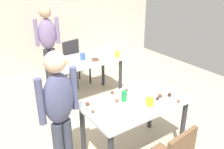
{
  "coord_description": "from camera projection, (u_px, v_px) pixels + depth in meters",
  "views": [
    {
      "loc": [
        -1.58,
        -2.06,
        2.15
      ],
      "look_at": [
        0.07,
        0.32,
        0.9
      ],
      "focal_mm": 39.13,
      "sensor_mm": 36.0,
      "label": 1
    }
  ],
  "objects": [
    {
      "name": "donut_far_2",
      "position": [
        95.0,
        59.0,
        4.07
      ],
      "size": [
        0.13,
        0.13,
        0.04
      ],
      "primitive_type": "torus",
      "color": "brown",
      "rests_on": "dining_table_far"
    },
    {
      "name": "wall_back",
      "position": [
        31.0,
        13.0,
        5.13
      ],
      "size": [
        6.4,
        0.1,
        2.6
      ],
      "primitive_type": "cube",
      "color": "beige",
      "rests_on": "ground_plane"
    },
    {
      "name": "cup_far_0",
      "position": [
        98.0,
        55.0,
        4.17
      ],
      "size": [
        0.08,
        0.08,
        0.12
      ],
      "primitive_type": "cylinder",
      "color": "white",
      "rests_on": "dining_table_far"
    },
    {
      "name": "pitcher_far",
      "position": [
        108.0,
        48.0,
        4.4
      ],
      "size": [
        0.1,
        0.1,
        0.21
      ],
      "primitive_type": "cylinder",
      "color": "white",
      "rests_on": "dining_table_far"
    },
    {
      "name": "cake_ball_7",
      "position": [
        179.0,
        101.0,
        2.78
      ],
      "size": [
        0.04,
        0.04,
        0.04
      ],
      "primitive_type": "sphere",
      "color": "brown",
      "rests_on": "dining_table_near"
    },
    {
      "name": "cake_ball_5",
      "position": [
        93.0,
        111.0,
        2.58
      ],
      "size": [
        0.04,
        0.04,
        0.04
      ],
      "primitive_type": "sphere",
      "color": "brown",
      "rests_on": "dining_table_near"
    },
    {
      "name": "person_adult_far",
      "position": [
        48.0,
        41.0,
        4.44
      ],
      "size": [
        0.46,
        0.24,
        1.58
      ],
      "color": "#28282D",
      "rests_on": "ground_plane"
    },
    {
      "name": "mixing_bowl",
      "position": [
        142.0,
        97.0,
        2.82
      ],
      "size": [
        0.17,
        0.17,
        0.08
      ],
      "primitive_type": "cylinder",
      "color": "white",
      "rests_on": "dining_table_near"
    },
    {
      "name": "donut_far_1",
      "position": [
        82.0,
        55.0,
        4.28
      ],
      "size": [
        0.11,
        0.11,
        0.03
      ],
      "primitive_type": "torus",
      "color": "white",
      "rests_on": "dining_table_far"
    },
    {
      "name": "cake_ball_4",
      "position": [
        112.0,
        92.0,
        2.97
      ],
      "size": [
        0.05,
        0.05,
        0.05
      ],
      "primitive_type": "sphere",
      "color": "brown",
      "rests_on": "dining_table_near"
    },
    {
      "name": "cake_ball_0",
      "position": [
        87.0,
        104.0,
        2.71
      ],
      "size": [
        0.05,
        0.05,
        0.05
      ],
      "primitive_type": "sphere",
      "color": "brown",
      "rests_on": "dining_table_near"
    },
    {
      "name": "cup_far_1",
      "position": [
        83.0,
        57.0,
        4.08
      ],
      "size": [
        0.09,
        0.09,
        0.12
      ],
      "primitive_type": "cylinder",
      "color": "#3351B2",
      "rests_on": "dining_table_far"
    },
    {
      "name": "soda_can",
      "position": [
        124.0,
        96.0,
        2.8
      ],
      "size": [
        0.07,
        0.07,
        0.12
      ],
      "primitive_type": "cylinder",
      "color": "#198438",
      "rests_on": "dining_table_near"
    },
    {
      "name": "cake_ball_8",
      "position": [
        126.0,
        90.0,
        3.04
      ],
      "size": [
        0.04,
        0.04,
        0.04
      ],
      "primitive_type": "sphere",
      "color": "brown",
      "rests_on": "dining_table_near"
    },
    {
      "name": "cup_near_2",
      "position": [
        134.0,
        108.0,
        2.58
      ],
      "size": [
        0.08,
        0.08,
        0.1
      ],
      "primitive_type": "cylinder",
      "color": "white",
      "rests_on": "dining_table_near"
    },
    {
      "name": "cup_far_2",
      "position": [
        52.0,
        58.0,
        4.03
      ],
      "size": [
        0.07,
        0.07,
        0.11
      ],
      "primitive_type": "cylinder",
      "color": "green",
      "rests_on": "dining_table_far"
    },
    {
      "name": "cup_near_1",
      "position": [
        124.0,
        110.0,
        2.55
      ],
      "size": [
        0.08,
        0.08,
        0.1
      ],
      "primitive_type": "cylinder",
      "color": "white",
      "rests_on": "dining_table_near"
    },
    {
      "name": "donut_far_0",
      "position": [
        65.0,
        62.0,
        3.94
      ],
      "size": [
        0.13,
        0.13,
        0.04
      ],
      "primitive_type": "torus",
      "color": "gold",
      "rests_on": "dining_table_far"
    },
    {
      "name": "fork_near",
      "position": [
        109.0,
        113.0,
        2.58
      ],
      "size": [
        0.17,
        0.02,
        0.01
      ],
      "primitive_type": "cube",
      "color": "silver",
      "rests_on": "dining_table_near"
    },
    {
      "name": "ground_plane",
      "position": [
        121.0,
        146.0,
        3.23
      ],
      "size": [
        6.4,
        6.4,
        0.0
      ],
      "primitive_type": "plane",
      "color": "tan"
    },
    {
      "name": "cup_far_3",
      "position": [
        117.0,
        54.0,
        4.21
      ],
      "size": [
        0.08,
        0.08,
        0.1
      ],
      "primitive_type": "cylinder",
      "color": "yellow",
      "rests_on": "dining_table_far"
    },
    {
      "name": "person_girl_near",
      "position": [
        60.0,
        110.0,
        2.36
      ],
      "size": [
        0.45,
        0.26,
        1.49
      ],
      "color": "#383D4C",
      "rests_on": "ground_plane"
    },
    {
      "name": "dining_table_near",
      "position": [
        135.0,
        109.0,
        2.86
      ],
      "size": [
        1.22,
        0.71,
        0.75
      ],
      "color": "silver",
      "rests_on": "ground_plane"
    },
    {
      "name": "cake_ball_1",
      "position": [
        170.0,
        95.0,
        2.91
      ],
      "size": [
        0.05,
        0.05,
        0.05
      ],
      "primitive_type": "sphere",
      "color": "#3D2319",
      "rests_on": "dining_table_near"
    },
    {
      "name": "chair_far_table",
      "position": [
        75.0,
        60.0,
        4.86
      ],
      "size": [
        0.48,
        0.48,
        0.87
      ],
      "color": "#2D2D33",
      "rests_on": "ground_plane"
    },
    {
      "name": "donut_far_3",
      "position": [
        96.0,
        52.0,
        4.46
      ],
      "size": [
        0.11,
        0.11,
        0.03
      ],
      "primitive_type": "torus",
      "color": "pink",
      "rests_on": "dining_table_far"
    },
    {
      "name": "cake_ball_6",
      "position": [
        160.0,
        96.0,
        2.89
      ],
      "size": [
        0.05,
        0.05,
        0.05
      ],
      "primitive_type": "sphere",
      "color": "brown",
      "rests_on": "dining_table_near"
    },
    {
      "name": "cup_near_0",
      "position": [
        150.0,
        102.0,
        2.71
      ],
      "size": [
        0.09,
        0.09,
        0.09
      ],
      "primitive_type": "cylinder",
      "color": "yellow",
      "rests_on": "dining_table_near"
    },
    {
      "name": "cake_ball_2",
      "position": [
        117.0,
        100.0,
        2.79
      ],
      "size": [
        0.05,
        0.05,
        0.05
      ],
      "primitive_type": "sphere",
      "color": "brown",
      "rests_on": "dining_table_near"
    },
    {
      "name": "dining_table_far",
      "position": [
        85.0,
        65.0,
        4.2
      ],
      "size": [
        1.2,
        0.69,
        0.75
      ],
      "color": "silver",
      "rests_on": "ground_plane"
    },
    {
      "name": "cake_ball_3",
      "position": [
        157.0,
        98.0,
        2.83
      ],
      "size": [
        0.04,
        0.04,
        0.04
      ],
      "primitive_type": "sphere",
      "color": "#3D2319",
      "rests_on": "dining_table_near"
    }
  ]
}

